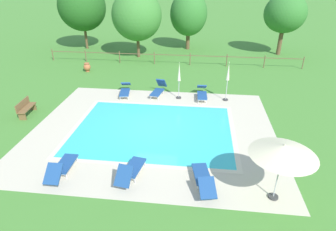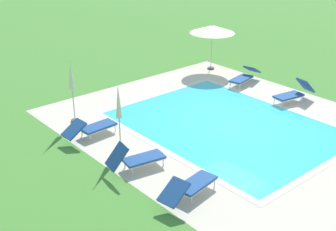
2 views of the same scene
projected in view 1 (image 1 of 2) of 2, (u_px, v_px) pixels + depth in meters
The scene contains 20 objects.
ground_plane at pixel (153, 129), 14.80m from camera, with size 160.00×160.00×0.00m, color #478433.
pool_deck_paving at pixel (153, 129), 14.80m from camera, with size 12.52×10.45×0.01m, color beige.
swimming_pool_water at pixel (153, 129), 14.80m from camera, with size 8.04×5.97×0.01m, color #38C6D1.
pool_coping_rim at pixel (153, 129), 14.80m from camera, with size 8.52×6.45×0.01m.
sun_lounger_north_near_steps at pixel (202, 93), 18.26m from camera, with size 0.69×2.07×0.77m.
sun_lounger_north_mid at pixel (203, 178), 10.78m from camera, with size 1.00×2.14×0.73m.
sun_lounger_north_far at pixel (125, 90), 18.72m from camera, with size 0.92×2.12×0.76m.
sun_lounger_north_end at pixel (131, 170), 11.18m from camera, with size 0.92×2.00×0.93m.
sun_lounger_south_near_corner at pixel (158, 90), 18.69m from camera, with size 0.93×1.94×0.98m.
sun_lounger_south_mid at pixel (62, 167), 11.37m from camera, with size 0.62×1.99×0.86m.
patio_umbrella_open_foreground at pixel (284, 150), 9.39m from camera, with size 2.27×2.27×2.33m.
patio_umbrella_closed_row_west at pixel (179, 76), 17.72m from camera, with size 0.32×0.32×2.39m.
patio_umbrella_closed_row_centre at pixel (228, 76), 17.37m from camera, with size 0.32×0.32×2.53m.
wooden_bench_lawn_side at pixel (25, 107), 16.08m from camera, with size 0.58×1.53×0.87m.
terracotta_urn_near_fence at pixel (87, 67), 23.09m from camera, with size 0.56×0.56×0.71m.
perimeter_fence at pixel (172, 57), 24.71m from camera, with size 22.18×0.08×1.05m.
tree_far_west at pixel (189, 14), 28.34m from camera, with size 3.72×3.72×5.73m.
tree_west_mid at pixel (82, 7), 28.27m from camera, with size 4.72×4.72×6.54m.
tree_centre at pixel (285, 13), 26.26m from camera, with size 3.86×3.86×5.66m.
tree_east_mid at pixel (137, 15), 25.51m from camera, with size 4.53×4.53×6.09m.
Camera 1 is at (2.26, -12.65, 7.41)m, focal length 30.19 mm.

